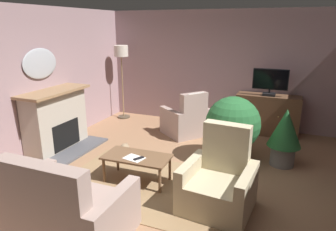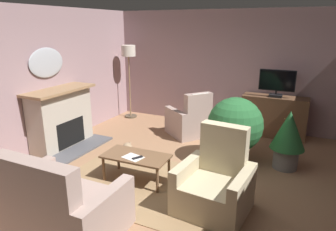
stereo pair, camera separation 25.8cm
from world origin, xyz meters
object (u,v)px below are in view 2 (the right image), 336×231
(television, at_px, (277,83))
(sofa_floral, at_px, (59,206))
(tv_cabinet, at_px, (274,117))
(potted_plant_small_fern_corner, at_px, (288,136))
(wall_mirror_oval, at_px, (47,63))
(cat, at_px, (127,149))
(folded_newspaper, at_px, (133,157))
(armchair_in_far_corner, at_px, (191,121))
(tv_remote, at_px, (137,158))
(coffee_table, at_px, (136,158))
(floor_lamp, at_px, (129,59))
(fireplace, at_px, (62,119))
(armchair_angled_to_table, at_px, (215,185))
(potted_plant_tall_palm_by_window, at_px, (235,126))

(television, xyz_separation_m, sofa_floral, (-1.86, -4.47, -0.87))
(tv_cabinet, distance_m, sofa_floral, 4.89)
(tv_cabinet, relative_size, potted_plant_small_fern_corner, 1.34)
(wall_mirror_oval, height_order, cat, wall_mirror_oval)
(sofa_floral, bearing_deg, folded_newspaper, 82.75)
(wall_mirror_oval, height_order, armchair_in_far_corner, wall_mirror_oval)
(tv_cabinet, height_order, tv_remote, tv_cabinet)
(coffee_table, distance_m, floor_lamp, 3.70)
(television, bearing_deg, potted_plant_small_fern_corner, -75.01)
(tv_remote, bearing_deg, sofa_floral, 18.73)
(fireplace, relative_size, armchair_angled_to_table, 1.35)
(tv_cabinet, bearing_deg, cat, -136.69)
(sofa_floral, bearing_deg, armchair_angled_to_table, 39.47)
(sofa_floral, bearing_deg, tv_cabinet, 67.68)
(tv_cabinet, bearing_deg, folded_newspaper, -118.05)
(fireplace, xyz_separation_m, coffee_table, (2.07, -0.59, -0.19))
(floor_lamp, bearing_deg, wall_mirror_oval, -99.02)
(potted_plant_small_fern_corner, bearing_deg, armchair_in_far_corner, 157.67)
(tv_cabinet, distance_m, folded_newspaper, 3.58)
(tv_remote, height_order, armchair_in_far_corner, armchair_in_far_corner)
(coffee_table, xyz_separation_m, tv_remote, (0.08, -0.09, 0.06))
(wall_mirror_oval, bearing_deg, armchair_angled_to_table, -12.36)
(folded_newspaper, bearing_deg, tv_cabinet, 73.80)
(wall_mirror_oval, distance_m, folded_newspaper, 2.72)
(coffee_table, relative_size, sofa_floral, 0.75)
(sofa_floral, bearing_deg, potted_plant_small_fern_corner, 52.37)
(tv_cabinet, relative_size, television, 1.85)
(wall_mirror_oval, bearing_deg, tv_remote, -15.92)
(television, relative_size, coffee_table, 0.70)
(tv_cabinet, distance_m, cat, 3.30)
(coffee_table, height_order, folded_newspaper, folded_newspaper)
(tv_cabinet, bearing_deg, wall_mirror_oval, -148.28)
(fireplace, xyz_separation_m, folded_newspaper, (2.07, -0.69, -0.13))
(fireplace, bearing_deg, folded_newspaper, -18.29)
(potted_plant_tall_palm_by_window, relative_size, floor_lamp, 0.63)
(fireplace, height_order, coffee_table, fireplace)
(sofa_floral, bearing_deg, tv_remote, 79.50)
(armchair_angled_to_table, bearing_deg, television, 83.93)
(fireplace, distance_m, potted_plant_small_fern_corner, 4.26)
(television, height_order, potted_plant_small_fern_corner, television)
(potted_plant_tall_palm_by_window, bearing_deg, tv_remote, -128.28)
(armchair_in_far_corner, bearing_deg, potted_plant_small_fern_corner, -22.33)
(coffee_table, relative_size, potted_plant_tall_palm_by_window, 0.89)
(folded_newspaper, height_order, potted_plant_tall_palm_by_window, potted_plant_tall_palm_by_window)
(fireplace, xyz_separation_m, sofa_floral, (1.90, -2.05, -0.23))
(armchair_in_far_corner, bearing_deg, potted_plant_tall_palm_by_window, -39.57)
(tv_remote, xyz_separation_m, sofa_floral, (-0.25, -1.36, -0.11))
(wall_mirror_oval, relative_size, floor_lamp, 0.44)
(wall_mirror_oval, relative_size, cat, 1.36)
(cat, xyz_separation_m, floor_lamp, (-1.24, 2.11, 1.44))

